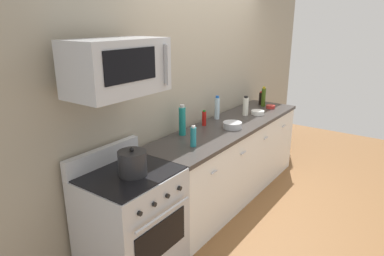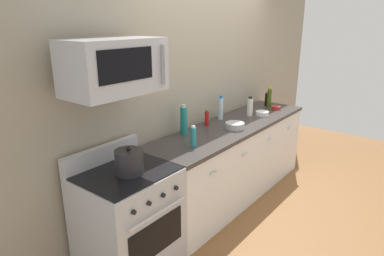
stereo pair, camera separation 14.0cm
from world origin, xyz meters
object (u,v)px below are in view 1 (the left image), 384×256
(bottle_dish_soap, at_px, (193,137))
(bowl_steel_prep, at_px, (232,125))
(microwave, at_px, (117,67))
(bottle_soy_sauce_dark, at_px, (261,98))
(range_oven, at_px, (131,222))
(bottle_sparkling_teal, at_px, (182,121))
(bottle_olive_oil, at_px, (264,97))
(bowl_red_small, at_px, (271,107))
(bottle_water_clear, at_px, (217,108))
(bowl_white_ceramic, at_px, (258,112))
(stockpot, at_px, (132,163))
(bottle_hot_sauce_red, at_px, (204,118))
(bottle_vinegar_white, at_px, (246,106))

(bottle_dish_soap, bearing_deg, bowl_steel_prep, -1.99)
(microwave, height_order, bottle_soy_sauce_dark, microwave)
(range_oven, relative_size, bowl_steel_prep, 5.03)
(bottle_soy_sauce_dark, height_order, bottle_sparkling_teal, bottle_sparkling_teal)
(range_oven, height_order, bottle_olive_oil, bottle_olive_oil)
(bowl_red_small, bearing_deg, bottle_water_clear, 159.58)
(bottle_soy_sauce_dark, relative_size, bottle_sparkling_teal, 0.58)
(microwave, xyz_separation_m, bottle_water_clear, (1.72, 0.19, -0.69))
(bottle_olive_oil, height_order, bowl_white_ceramic, bottle_olive_oil)
(bowl_red_small, distance_m, bowl_steel_prep, 1.09)
(bottle_water_clear, bearing_deg, bottle_dish_soap, -161.77)
(bottle_soy_sauce_dark, relative_size, bowl_white_ceramic, 1.15)
(bottle_dish_soap, height_order, bottle_sparkling_teal, bottle_sparkling_teal)
(bottle_soy_sauce_dark, height_order, bottle_water_clear, bottle_water_clear)
(bottle_olive_oil, relative_size, stockpot, 1.22)
(bottle_soy_sauce_dark, relative_size, bottle_hot_sauce_red, 1.06)
(stockpot, bearing_deg, bottle_hot_sauce_red, 10.75)
(bowl_red_small, height_order, bowl_steel_prep, bowl_steel_prep)
(bottle_vinegar_white, height_order, stockpot, bottle_vinegar_white)
(bottle_olive_oil, xyz_separation_m, bottle_water_clear, (-0.92, 0.19, 0.01))
(bottle_hot_sauce_red, bearing_deg, bottle_soy_sauce_dark, -4.74)
(bottle_vinegar_white, bearing_deg, bowl_red_small, -13.19)
(range_oven, bearing_deg, bottle_dish_soap, -5.55)
(bottle_hot_sauce_red, relative_size, bowl_steel_prep, 0.84)
(bowl_white_ceramic, relative_size, stockpot, 0.72)
(bottle_sparkling_teal, height_order, stockpot, bottle_sparkling_teal)
(bowl_red_small, bearing_deg, bottle_dish_soap, 179.49)
(bottle_soy_sauce_dark, bearing_deg, bottle_hot_sauce_red, 175.26)
(bowl_white_ceramic, bearing_deg, bottle_olive_oil, 15.90)
(bottle_olive_oil, bearing_deg, stockpot, -177.99)
(range_oven, relative_size, bottle_water_clear, 3.72)
(microwave, relative_size, bowl_steel_prep, 3.50)
(microwave, relative_size, bowl_red_small, 6.19)
(bottle_vinegar_white, distance_m, bottle_hot_sauce_red, 0.69)
(bottle_dish_soap, distance_m, bottle_olive_oil, 1.86)
(bottle_hot_sauce_red, height_order, stockpot, stockpot)
(range_oven, relative_size, bottle_olive_oil, 3.88)
(range_oven, bearing_deg, stockpot, -90.00)
(bottle_dish_soap, height_order, bottle_hot_sauce_red, bottle_dish_soap)
(bottle_vinegar_white, bearing_deg, bottle_sparkling_teal, 170.28)
(bottle_vinegar_white, height_order, bottle_olive_oil, bottle_olive_oil)
(bottle_hot_sauce_red, bearing_deg, bowl_white_ceramic, -21.10)
(microwave, distance_m, bowl_white_ceramic, 2.33)
(bottle_sparkling_teal, distance_m, bottle_olive_oil, 1.65)
(bottle_soy_sauce_dark, distance_m, bottle_olive_oil, 0.11)
(bowl_steel_prep, bearing_deg, bottle_sparkling_teal, 148.24)
(bowl_steel_prep, xyz_separation_m, stockpot, (-1.50, 0.05, 0.06))
(bottle_sparkling_teal, bearing_deg, stockpot, -164.95)
(bottle_hot_sauce_red, distance_m, bowl_steel_prep, 0.33)
(bottle_water_clear, bearing_deg, bowl_red_small, -20.42)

